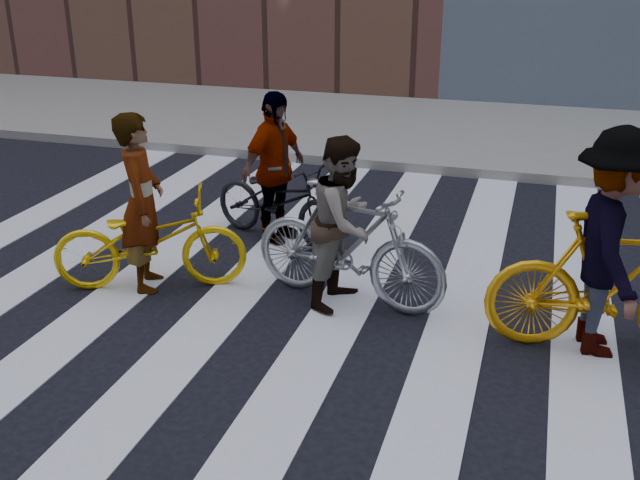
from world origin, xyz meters
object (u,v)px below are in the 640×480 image
at_px(bike_yellow_left, 150,241).
at_px(rider_mid, 344,222).
at_px(rider_left, 142,203).
at_px(rider_right, 612,244).
at_px(rider_rear, 274,168).
at_px(bike_dark_rear, 279,201).
at_px(bike_yellow_right, 613,284).
at_px(bike_silver_mid, 349,245).

bearing_deg(bike_yellow_left, rider_mid, -104.36).
relative_size(rider_left, rider_right, 0.92).
bearing_deg(rider_left, rider_rear, -48.65).
relative_size(bike_dark_rear, rider_right, 0.95).
height_order(rider_right, rider_rear, rider_right).
height_order(bike_yellow_right, rider_rear, rider_rear).
bearing_deg(bike_yellow_right, bike_yellow_left, 80.95).
xyz_separation_m(bike_dark_rear, rider_right, (3.47, -1.58, 0.49)).
distance_m(bike_yellow_left, rider_left, 0.40).
relative_size(bike_yellow_left, rider_right, 0.98).
relative_size(bike_silver_mid, rider_rear, 1.14).
xyz_separation_m(bike_yellow_right, rider_rear, (-3.57, 1.58, 0.25)).
relative_size(bike_silver_mid, rider_mid, 1.21).
height_order(bike_yellow_left, bike_dark_rear, bike_yellow_left).
xyz_separation_m(bike_yellow_left, bike_silver_mid, (1.98, 0.25, 0.10)).
height_order(bike_dark_rear, rider_right, rider_right).
distance_m(rider_mid, rider_rear, 1.77).
bearing_deg(bike_yellow_left, bike_dark_rear, -48.65).
relative_size(bike_yellow_right, rider_rear, 1.19).
distance_m(bike_yellow_right, rider_rear, 3.91).
distance_m(bike_yellow_right, rider_right, 0.35).
height_order(bike_yellow_left, rider_left, rider_left).
bearing_deg(rider_right, rider_rear, 56.86).
bearing_deg(rider_rear, bike_silver_mid, -117.71).
xyz_separation_m(rider_left, rider_right, (4.32, -0.00, 0.08)).
bearing_deg(bike_yellow_right, rider_right, 80.98).
bearing_deg(bike_silver_mid, rider_right, -84.88).
bearing_deg(bike_silver_mid, rider_rear, 54.41).
bearing_deg(bike_yellow_right, rider_mid, 74.91).
distance_m(bike_silver_mid, rider_mid, 0.23).
bearing_deg(rider_mid, bike_yellow_left, 108.88).
bearing_deg(bike_yellow_left, rider_rear, -47.18).
relative_size(rider_mid, rider_rear, 0.94).
relative_size(bike_silver_mid, bike_dark_rear, 1.08).
bearing_deg(rider_left, bike_silver_mid, -104.72).
relative_size(bike_yellow_left, rider_rear, 1.09).
bearing_deg(bike_dark_rear, rider_left, 171.04).
xyz_separation_m(bike_silver_mid, rider_mid, (-0.05, 0.00, 0.23)).
height_order(bike_silver_mid, bike_yellow_right, bike_yellow_right).
bearing_deg(rider_right, bike_silver_mid, 74.65).
bearing_deg(rider_right, rider_left, 80.95).
bearing_deg(rider_rear, bike_yellow_right, -94.49).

